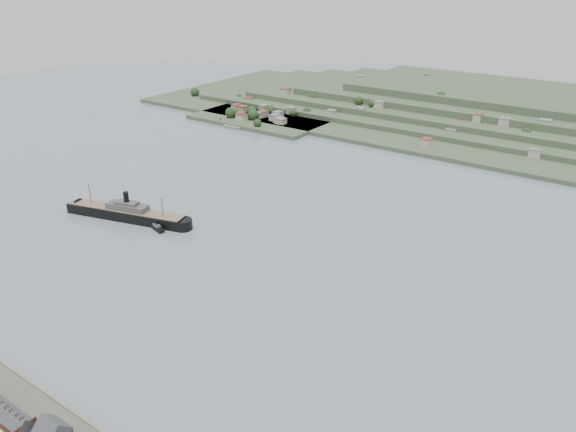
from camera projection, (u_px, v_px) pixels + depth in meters
The scene contains 5 objects.
ground at pixel (270, 256), 339.78m from camera, with size 1400.00×1400.00×0.00m, color slate.
far_peninsula at pixel (508, 113), 611.54m from camera, with size 760.00×309.00×30.00m.
steamship at pixel (123, 213), 387.22m from camera, with size 100.74×36.76×24.61m.
tugboat at pixel (157, 228), 372.23m from camera, with size 15.22×7.81×6.62m.
ferry_west at pixel (220, 123), 615.24m from camera, with size 18.25×8.07×6.62m.
Camera 1 is at (182.84, -237.28, 162.56)m, focal length 35.00 mm.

